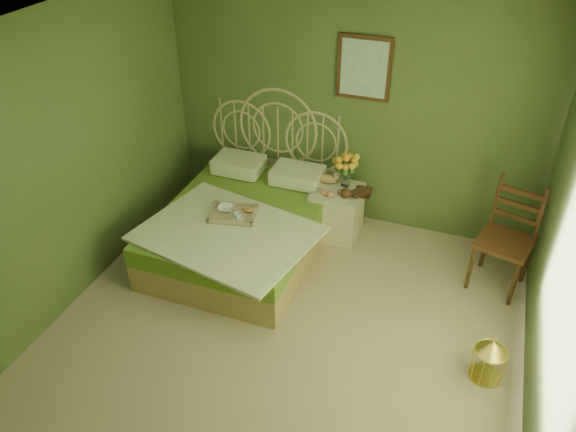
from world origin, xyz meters
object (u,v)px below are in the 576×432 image
at_px(bed, 245,221).
at_px(nightstand, 337,205).
at_px(chair, 507,230).
at_px(birdcage, 489,360).

bearing_deg(bed, nightstand, 34.25).
relative_size(bed, chair, 2.09).
bearing_deg(bed, chair, 7.82).
height_order(nightstand, chair, chair).
xyz_separation_m(bed, chair, (2.52, 0.35, 0.29)).
xyz_separation_m(bed, birdcage, (2.52, -0.94, -0.11)).
xyz_separation_m(chair, birdcage, (-0.00, -1.29, -0.40)).
bearing_deg(birdcage, nightstand, 138.29).
xyz_separation_m(bed, nightstand, (0.83, 0.57, 0.05)).
height_order(bed, birdcage, bed).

